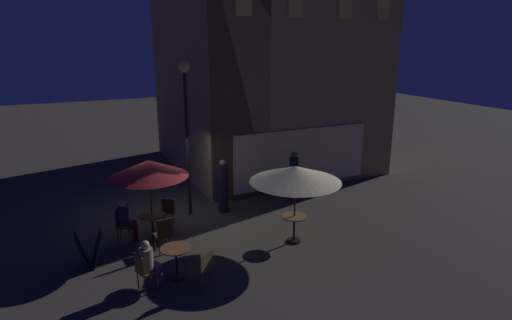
{
  "coord_description": "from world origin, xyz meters",
  "views": [
    {
      "loc": [
        -2.98,
        -12.25,
        5.41
      ],
      "look_at": [
        2.08,
        -1.54,
        2.09
      ],
      "focal_mm": 30.09,
      "sensor_mm": 36.0,
      "label": 1
    }
  ],
  "objects_px": {
    "cafe_table_1": "(152,222)",
    "patio_umbrella_1": "(149,169)",
    "cafe_table_0": "(294,223)",
    "patron_seated_1": "(149,262)",
    "cafe_chair_1": "(121,223)",
    "cafe_chair_3": "(143,269)",
    "cafe_chair_2": "(164,232)",
    "patron_seated_0": "(126,218)",
    "street_lamp_near_corner": "(186,103)",
    "patron_standing_2": "(223,186)",
    "patron_standing_3": "(294,176)",
    "menu_sandwich_board": "(89,250)",
    "patio_umbrella_0": "(295,174)",
    "cafe_table_2": "(176,256)",
    "cafe_chair_4": "(203,266)",
    "cafe_chair_0": "(167,211)"
  },
  "relations": [
    {
      "from": "patron_standing_3",
      "to": "menu_sandwich_board",
      "type": "bearing_deg",
      "value": -100.68
    },
    {
      "from": "cafe_chair_3",
      "to": "patron_standing_3",
      "type": "distance_m",
      "value": 6.76
    },
    {
      "from": "cafe_table_0",
      "to": "cafe_table_1",
      "type": "relative_size",
      "value": 1.0
    },
    {
      "from": "cafe_table_2",
      "to": "patio_umbrella_0",
      "type": "distance_m",
      "value": 3.74
    },
    {
      "from": "cafe_chair_3",
      "to": "patron_standing_2",
      "type": "height_order",
      "value": "patron_standing_2"
    },
    {
      "from": "street_lamp_near_corner",
      "to": "cafe_table_2",
      "type": "distance_m",
      "value": 4.93
    },
    {
      "from": "cafe_table_0",
      "to": "cafe_table_1",
      "type": "xyz_separation_m",
      "value": [
        -3.51,
        1.75,
        0.01
      ]
    },
    {
      "from": "cafe_chair_0",
      "to": "cafe_chair_2",
      "type": "distance_m",
      "value": 1.54
    },
    {
      "from": "cafe_chair_1",
      "to": "street_lamp_near_corner",
      "type": "bearing_deg",
      "value": 47.68
    },
    {
      "from": "cafe_table_0",
      "to": "patron_seated_1",
      "type": "bearing_deg",
      "value": -170.84
    },
    {
      "from": "cafe_chair_1",
      "to": "cafe_chair_3",
      "type": "distance_m",
      "value": 2.78
    },
    {
      "from": "patio_umbrella_1",
      "to": "patron_standing_3",
      "type": "xyz_separation_m",
      "value": [
        5.07,
        0.99,
        -1.19
      ]
    },
    {
      "from": "menu_sandwich_board",
      "to": "cafe_table_2",
      "type": "height_order",
      "value": "menu_sandwich_board"
    },
    {
      "from": "cafe_table_2",
      "to": "cafe_chair_0",
      "type": "relative_size",
      "value": 0.85
    },
    {
      "from": "menu_sandwich_board",
      "to": "patron_seated_1",
      "type": "xyz_separation_m",
      "value": [
        1.12,
        -1.66,
        0.23
      ]
    },
    {
      "from": "cafe_table_1",
      "to": "patron_standing_2",
      "type": "height_order",
      "value": "patron_standing_2"
    },
    {
      "from": "patron_standing_3",
      "to": "cafe_chair_3",
      "type": "bearing_deg",
      "value": -84.37
    },
    {
      "from": "cafe_table_1",
      "to": "patio_umbrella_1",
      "type": "height_order",
      "value": "patio_umbrella_1"
    },
    {
      "from": "cafe_table_0",
      "to": "patron_seated_0",
      "type": "distance_m",
      "value": 4.64
    },
    {
      "from": "cafe_table_1",
      "to": "patio_umbrella_1",
      "type": "bearing_deg",
      "value": 0.0
    },
    {
      "from": "patron_standing_3",
      "to": "patron_seated_1",
      "type": "bearing_deg",
      "value": -84.08
    },
    {
      "from": "cafe_chair_3",
      "to": "patron_seated_1",
      "type": "bearing_deg",
      "value": 0.0
    },
    {
      "from": "cafe_chair_2",
      "to": "cafe_chair_3",
      "type": "xyz_separation_m",
      "value": [
        -0.84,
        -1.61,
        -0.03
      ]
    },
    {
      "from": "patio_umbrella_1",
      "to": "cafe_table_2",
      "type": "bearing_deg",
      "value": -88.02
    },
    {
      "from": "cafe_table_2",
      "to": "cafe_chair_4",
      "type": "relative_size",
      "value": 0.85
    },
    {
      "from": "cafe_table_0",
      "to": "patio_umbrella_1",
      "type": "distance_m",
      "value": 4.22
    },
    {
      "from": "cafe_chair_0",
      "to": "cafe_chair_1",
      "type": "distance_m",
      "value": 1.39
    },
    {
      "from": "cafe_chair_0",
      "to": "patron_seated_1",
      "type": "bearing_deg",
      "value": 21.01
    },
    {
      "from": "patron_seated_0",
      "to": "patron_standing_2",
      "type": "relative_size",
      "value": 0.69
    },
    {
      "from": "cafe_table_1",
      "to": "cafe_chair_3",
      "type": "height_order",
      "value": "cafe_chair_3"
    },
    {
      "from": "cafe_table_0",
      "to": "patio_umbrella_0",
      "type": "distance_m",
      "value": 1.42
    },
    {
      "from": "cafe_chair_1",
      "to": "cafe_chair_4",
      "type": "bearing_deg",
      "value": -45.66
    },
    {
      "from": "patron_seated_0",
      "to": "patron_standing_3",
      "type": "bearing_deg",
      "value": 29.23
    },
    {
      "from": "patron_standing_2",
      "to": "cafe_table_1",
      "type": "bearing_deg",
      "value": 86.97
    },
    {
      "from": "patron_standing_2",
      "to": "patron_standing_3",
      "type": "distance_m",
      "value": 2.54
    },
    {
      "from": "cafe_table_2",
      "to": "patron_standing_3",
      "type": "relative_size",
      "value": 0.44
    },
    {
      "from": "cafe_chair_0",
      "to": "patron_seated_0",
      "type": "distance_m",
      "value": 1.29
    },
    {
      "from": "cafe_table_1",
      "to": "patron_seated_1",
      "type": "xyz_separation_m",
      "value": [
        -0.59,
        -2.41,
        0.12
      ]
    },
    {
      "from": "street_lamp_near_corner",
      "to": "cafe_chair_3",
      "type": "distance_m",
      "value": 5.4
    },
    {
      "from": "patio_umbrella_0",
      "to": "patron_seated_0",
      "type": "bearing_deg",
      "value": 154.25
    },
    {
      "from": "menu_sandwich_board",
      "to": "patio_umbrella_0",
      "type": "relative_size",
      "value": 0.35
    },
    {
      "from": "cafe_chair_2",
      "to": "patron_standing_2",
      "type": "xyz_separation_m",
      "value": [
        2.42,
        1.97,
        0.29
      ]
    },
    {
      "from": "street_lamp_near_corner",
      "to": "patron_standing_2",
      "type": "bearing_deg",
      "value": -16.58
    },
    {
      "from": "cafe_table_1",
      "to": "cafe_chair_1",
      "type": "distance_m",
      "value": 0.86
    },
    {
      "from": "cafe_chair_3",
      "to": "patron_seated_1",
      "type": "relative_size",
      "value": 0.76
    },
    {
      "from": "cafe_table_2",
      "to": "patron_seated_1",
      "type": "relative_size",
      "value": 0.64
    },
    {
      "from": "street_lamp_near_corner",
      "to": "cafe_table_0",
      "type": "relative_size",
      "value": 6.32
    },
    {
      "from": "patron_standing_2",
      "to": "menu_sandwich_board",
      "type": "bearing_deg",
      "value": 86.82
    },
    {
      "from": "patio_umbrella_0",
      "to": "patron_seated_1",
      "type": "height_order",
      "value": "patio_umbrella_0"
    },
    {
      "from": "cafe_chair_1",
      "to": "cafe_chair_4",
      "type": "height_order",
      "value": "cafe_chair_1"
    }
  ]
}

